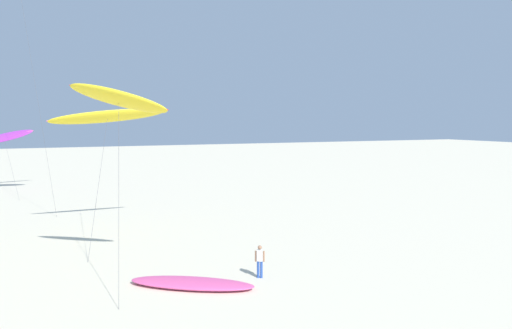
# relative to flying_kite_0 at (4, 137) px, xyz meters

# --- Properties ---
(flying_kite_0) EXTENTS (6.42, 9.19, 7.50)m
(flying_kite_0) POSITION_rel_flying_kite_0_xyz_m (0.00, 0.00, 0.00)
(flying_kite_0) COLOR purple
(flying_kite_0) RESTS_ON ground
(flying_kite_1) EXTENTS (4.93, 5.95, 10.34)m
(flying_kite_1) POSITION_rel_flying_kite_0_xyz_m (7.59, -36.04, 3.01)
(flying_kite_1) COLOR yellow
(flying_kite_1) RESTS_ON ground
(flying_kite_3) EXTENTS (8.38, 9.22, 9.35)m
(flying_kite_3) POSITION_rel_flying_kite_0_xyz_m (8.43, -24.29, 2.21)
(flying_kite_3) COLOR yellow
(flying_kite_3) RESTS_ON ground
(grounded_kite_0) EXTENTS (6.14, 4.92, 0.37)m
(grounded_kite_0) POSITION_rel_flying_kite_0_xyz_m (10.43, -38.82, -6.00)
(grounded_kite_0) COLOR #EA5193
(grounded_kite_0) RESTS_ON ground
(person_foreground_walker) EXTENTS (0.45, 0.33, 1.71)m
(person_foreground_walker) POSITION_rel_flying_kite_0_xyz_m (14.03, -38.93, -5.25)
(person_foreground_walker) COLOR #284CA3
(person_foreground_walker) RESTS_ON ground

